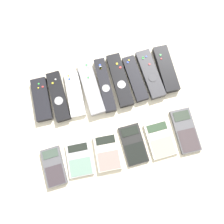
{
  "coord_description": "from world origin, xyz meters",
  "views": [
    {
      "loc": [
        -0.04,
        -0.15,
        0.79
      ],
      "look_at": [
        0.0,
        0.03,
        0.01
      ],
      "focal_mm": 35.0,
      "sensor_mm": 36.0,
      "label": 1
    }
  ],
  "objects_px": {
    "remote_2": "(75,94)",
    "remote_6": "(135,79)",
    "remote_1": "(58,96)",
    "remote_3": "(91,88)",
    "remote_7": "(150,74)",
    "calculator_4": "(160,139)",
    "calculator_1": "(80,159)",
    "calculator_5": "(185,130)",
    "calculator_0": "(54,166)",
    "calculator_3": "(133,144)",
    "remote_4": "(106,85)",
    "remote_5": "(120,80)",
    "remote_8": "(166,69)",
    "remote_0": "(42,99)",
    "calculator_2": "(108,152)"
  },
  "relations": [
    {
      "from": "remote_0",
      "to": "calculator_0",
      "type": "distance_m",
      "value": 0.25
    },
    {
      "from": "remote_0",
      "to": "remote_3",
      "type": "xyz_separation_m",
      "value": [
        0.19,
        -0.0,
        0.0
      ]
    },
    {
      "from": "calculator_1",
      "to": "calculator_5",
      "type": "xyz_separation_m",
      "value": [
        0.39,
        0.0,
        0.0
      ]
    },
    {
      "from": "remote_1",
      "to": "calculator_3",
      "type": "height_order",
      "value": "remote_1"
    },
    {
      "from": "remote_2",
      "to": "remote_0",
      "type": "bearing_deg",
      "value": 178.66
    },
    {
      "from": "calculator_0",
      "to": "remote_1",
      "type": "bearing_deg",
      "value": 73.05
    },
    {
      "from": "remote_6",
      "to": "remote_0",
      "type": "bearing_deg",
      "value": 175.86
    },
    {
      "from": "remote_5",
      "to": "remote_7",
      "type": "bearing_deg",
      "value": -3.13
    },
    {
      "from": "remote_4",
      "to": "calculator_3",
      "type": "relative_size",
      "value": 1.49
    },
    {
      "from": "remote_6",
      "to": "calculator_0",
      "type": "bearing_deg",
      "value": -149.23
    },
    {
      "from": "remote_0",
      "to": "remote_5",
      "type": "height_order",
      "value": "remote_5"
    },
    {
      "from": "calculator_0",
      "to": "calculator_3",
      "type": "relative_size",
      "value": 0.94
    },
    {
      "from": "remote_5",
      "to": "calculator_2",
      "type": "distance_m",
      "value": 0.27
    },
    {
      "from": "remote_2",
      "to": "remote_6",
      "type": "distance_m",
      "value": 0.24
    },
    {
      "from": "remote_7",
      "to": "calculator_4",
      "type": "bearing_deg",
      "value": -100.98
    },
    {
      "from": "remote_4",
      "to": "calculator_1",
      "type": "height_order",
      "value": "remote_4"
    },
    {
      "from": "calculator_5",
      "to": "calculator_2",
      "type": "bearing_deg",
      "value": -177.34
    },
    {
      "from": "remote_8",
      "to": "calculator_5",
      "type": "bearing_deg",
      "value": -89.07
    },
    {
      "from": "remote_7",
      "to": "remote_2",
      "type": "bearing_deg",
      "value": 177.84
    },
    {
      "from": "remote_0",
      "to": "calculator_0",
      "type": "xyz_separation_m",
      "value": [
        -0.0,
        -0.25,
        -0.0
      ]
    },
    {
      "from": "remote_3",
      "to": "remote_4",
      "type": "relative_size",
      "value": 1.0
    },
    {
      "from": "calculator_5",
      "to": "remote_3",
      "type": "bearing_deg",
      "value": 142.29
    },
    {
      "from": "remote_6",
      "to": "calculator_0",
      "type": "relative_size",
      "value": 1.38
    },
    {
      "from": "calculator_2",
      "to": "calculator_5",
      "type": "height_order",
      "value": "calculator_2"
    },
    {
      "from": "remote_7",
      "to": "calculator_4",
      "type": "xyz_separation_m",
      "value": [
        -0.03,
        -0.25,
        -0.01
      ]
    },
    {
      "from": "remote_6",
      "to": "calculator_3",
      "type": "xyz_separation_m",
      "value": [
        -0.07,
        -0.24,
        -0.01
      ]
    },
    {
      "from": "remote_1",
      "to": "calculator_5",
      "type": "xyz_separation_m",
      "value": [
        0.42,
        -0.24,
        -0.0
      ]
    },
    {
      "from": "remote_2",
      "to": "remote_3",
      "type": "distance_m",
      "value": 0.06
    },
    {
      "from": "remote_0",
      "to": "calculator_4",
      "type": "distance_m",
      "value": 0.46
    },
    {
      "from": "remote_1",
      "to": "remote_3",
      "type": "height_order",
      "value": "remote_3"
    },
    {
      "from": "remote_3",
      "to": "remote_8",
      "type": "relative_size",
      "value": 1.13
    },
    {
      "from": "remote_1",
      "to": "calculator_1",
      "type": "height_order",
      "value": "remote_1"
    },
    {
      "from": "remote_6",
      "to": "calculator_4",
      "type": "bearing_deg",
      "value": -87.1
    },
    {
      "from": "calculator_1",
      "to": "calculator_2",
      "type": "distance_m",
      "value": 0.1
    },
    {
      "from": "remote_4",
      "to": "calculator_4",
      "type": "bearing_deg",
      "value": -59.17
    },
    {
      "from": "remote_4",
      "to": "calculator_2",
      "type": "bearing_deg",
      "value": -101.33
    },
    {
      "from": "remote_7",
      "to": "remote_5",
      "type": "bearing_deg",
      "value": 174.59
    },
    {
      "from": "remote_0",
      "to": "calculator_4",
      "type": "height_order",
      "value": "remote_0"
    },
    {
      "from": "remote_5",
      "to": "calculator_0",
      "type": "relative_size",
      "value": 1.57
    },
    {
      "from": "remote_5",
      "to": "remote_3",
      "type": "bearing_deg",
      "value": -179.1
    },
    {
      "from": "remote_8",
      "to": "calculator_4",
      "type": "bearing_deg",
      "value": -110.11
    },
    {
      "from": "remote_5",
      "to": "calculator_5",
      "type": "xyz_separation_m",
      "value": [
        0.18,
        -0.24,
        -0.01
      ]
    },
    {
      "from": "calculator_1",
      "to": "calculator_4",
      "type": "relative_size",
      "value": 0.94
    },
    {
      "from": "remote_3",
      "to": "remote_6",
      "type": "xyz_separation_m",
      "value": [
        0.17,
        -0.0,
        -0.0
      ]
    },
    {
      "from": "remote_6",
      "to": "remote_8",
      "type": "xyz_separation_m",
      "value": [
        0.12,
        0.01,
        0.0
      ]
    },
    {
      "from": "remote_0",
      "to": "calculator_5",
      "type": "distance_m",
      "value": 0.54
    },
    {
      "from": "remote_2",
      "to": "calculator_1",
      "type": "height_order",
      "value": "remote_2"
    },
    {
      "from": "remote_3",
      "to": "remote_6",
      "type": "distance_m",
      "value": 0.17
    },
    {
      "from": "remote_7",
      "to": "calculator_1",
      "type": "xyz_separation_m",
      "value": [
        -0.33,
        -0.24,
        -0.01
      ]
    },
    {
      "from": "remote_3",
      "to": "remote_4",
      "type": "xyz_separation_m",
      "value": [
        0.06,
        -0.0,
        -0.0
      ]
    }
  ]
}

